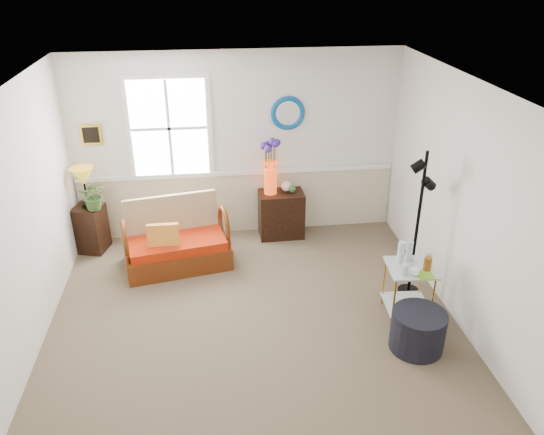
{
  "coord_description": "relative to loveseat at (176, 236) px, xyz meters",
  "views": [
    {
      "loc": [
        -0.39,
        -4.48,
        3.7
      ],
      "look_at": [
        0.23,
        0.46,
        1.2
      ],
      "focal_mm": 35.0,
      "sensor_mm": 36.0,
      "label": 1
    }
  ],
  "objects": [
    {
      "name": "floor",
      "position": [
        0.87,
        -1.62,
        -0.43
      ],
      "size": [
        4.5,
        5.0,
        0.01
      ],
      "primitive_type": "cube",
      "color": "#73624C",
      "rests_on": "ground"
    },
    {
      "name": "ceiling",
      "position": [
        0.87,
        -1.62,
        2.17
      ],
      "size": [
        4.5,
        5.0,
        0.01
      ],
      "primitive_type": "cube",
      "color": "white",
      "rests_on": "walls"
    },
    {
      "name": "walls",
      "position": [
        0.87,
        -1.62,
        0.87
      ],
      "size": [
        4.51,
        5.01,
        2.6
      ],
      "color": "white",
      "rests_on": "floor"
    },
    {
      "name": "wainscot",
      "position": [
        0.87,
        0.86,
        0.02
      ],
      "size": [
        4.46,
        0.02,
        0.9
      ],
      "primitive_type": "cube",
      "color": "beige",
      "rests_on": "walls"
    },
    {
      "name": "chair_rail",
      "position": [
        0.87,
        0.85,
        0.49
      ],
      "size": [
        4.46,
        0.04,
        0.06
      ],
      "primitive_type": "cube",
      "color": "white",
      "rests_on": "walls"
    },
    {
      "name": "window",
      "position": [
        -0.03,
        0.85,
        1.17
      ],
      "size": [
        1.14,
        0.06,
        1.44
      ],
      "primitive_type": null,
      "color": "white",
      "rests_on": "walls"
    },
    {
      "name": "picture",
      "position": [
        -1.05,
        0.86,
        1.12
      ],
      "size": [
        0.28,
        0.03,
        0.28
      ],
      "primitive_type": "cube",
      "color": "gold",
      "rests_on": "walls"
    },
    {
      "name": "mirror",
      "position": [
        1.57,
        0.86,
        1.32
      ],
      "size": [
        0.47,
        0.07,
        0.47
      ],
      "primitive_type": "torus",
      "rotation": [
        1.57,
        0.0,
        0.0
      ],
      "color": "#005DA9",
      "rests_on": "walls"
    },
    {
      "name": "loveseat",
      "position": [
        0.0,
        0.0,
        0.0
      ],
      "size": [
        1.44,
        0.98,
        0.86
      ],
      "primitive_type": null,
      "rotation": [
        0.0,
        0.0,
        0.19
      ],
      "color": "#571D0A",
      "rests_on": "floor"
    },
    {
      "name": "throw_pillow",
      "position": [
        -0.15,
        -0.16,
        0.05
      ],
      "size": [
        0.39,
        0.1,
        0.39
      ],
      "primitive_type": null,
      "rotation": [
        0.0,
        0.0,
        -0.0
      ],
      "color": "#DC630A",
      "rests_on": "loveseat"
    },
    {
      "name": "lamp_stand",
      "position": [
        -1.18,
        0.55,
        -0.11
      ],
      "size": [
        0.45,
        0.45,
        0.65
      ],
      "primitive_type": null,
      "rotation": [
        0.0,
        0.0,
        -0.28
      ],
      "color": "#33190C",
      "rests_on": "floor"
    },
    {
      "name": "table_lamp",
      "position": [
        -1.17,
        0.56,
        0.5
      ],
      "size": [
        0.33,
        0.33,
        0.56
      ],
      "primitive_type": null,
      "rotation": [
        0.0,
        0.0,
        -0.1
      ],
      "color": "gold",
      "rests_on": "lamp_stand"
    },
    {
      "name": "potted_plant",
      "position": [
        -1.05,
        0.47,
        0.38
      ],
      "size": [
        0.38,
        0.42,
        0.31
      ],
      "primitive_type": "imported",
      "rotation": [
        0.0,
        0.0,
        0.04
      ],
      "color": "#39602C",
      "rests_on": "lamp_stand"
    },
    {
      "name": "cabinet",
      "position": [
        1.46,
        0.64,
        -0.1
      ],
      "size": [
        0.63,
        0.41,
        0.67
      ],
      "primitive_type": null,
      "rotation": [
        0.0,
        0.0,
        0.01
      ],
      "color": "#33190C",
      "rests_on": "floor"
    },
    {
      "name": "flower_vase",
      "position": [
        1.31,
        0.66,
        0.63
      ],
      "size": [
        0.26,
        0.26,
        0.78
      ],
      "primitive_type": null,
      "rotation": [
        0.0,
        0.0,
        0.14
      ],
      "color": "#E33F11",
      "rests_on": "cabinet"
    },
    {
      "name": "side_table",
      "position": [
        2.6,
        -1.42,
        -0.11
      ],
      "size": [
        0.54,
        0.54,
        0.63
      ],
      "primitive_type": null,
      "rotation": [
        0.0,
        0.0,
        -0.07
      ],
      "color": "gold",
      "rests_on": "floor"
    },
    {
      "name": "tabletop_items",
      "position": [
        2.63,
        -1.44,
        0.34
      ],
      "size": [
        0.45,
        0.45,
        0.27
      ],
      "primitive_type": null,
      "rotation": [
        0.0,
        0.0,
        -0.01
      ],
      "color": "silver",
      "rests_on": "side_table"
    },
    {
      "name": "floor_lamp",
      "position": [
        2.8,
        -0.99,
        0.47
      ],
      "size": [
        0.28,
        0.28,
        1.81
      ],
      "primitive_type": null,
      "rotation": [
        0.0,
        0.0,
        -0.08
      ],
      "color": "black",
      "rests_on": "floor"
    },
    {
      "name": "ottoman",
      "position": [
        2.51,
        -1.97,
        -0.22
      ],
      "size": [
        0.59,
        0.59,
        0.43
      ],
      "primitive_type": "cylinder",
      "rotation": [
        0.0,
        0.0,
        -0.05
      ],
      "color": "black",
      "rests_on": "floor"
    }
  ]
}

